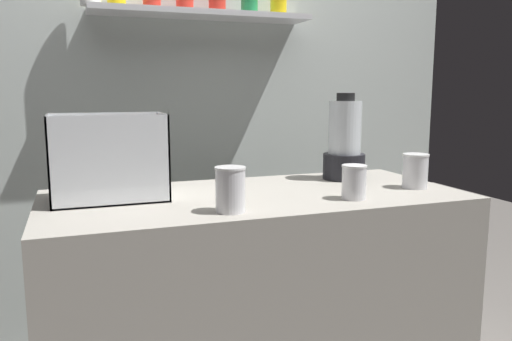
# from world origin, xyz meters

# --- Properties ---
(counter) EXTENTS (1.40, 0.64, 0.90)m
(counter) POSITION_xyz_m (0.00, 0.00, 0.45)
(counter) COLOR #9E998E
(counter) RESTS_ON ground_plane
(back_wall_unit) EXTENTS (2.60, 0.24, 2.50)m
(back_wall_unit) POSITION_xyz_m (-0.00, 0.77, 1.26)
(back_wall_unit) COLOR silver
(back_wall_unit) RESTS_ON ground_plane
(carrot_display_bin) EXTENTS (0.35, 0.21, 0.27)m
(carrot_display_bin) POSITION_xyz_m (-0.46, 0.07, 0.99)
(carrot_display_bin) COLOR white
(carrot_display_bin) RESTS_ON counter
(blender_pitcher) EXTENTS (0.16, 0.16, 0.34)m
(blender_pitcher) POSITION_xyz_m (0.42, 0.16, 1.04)
(blender_pitcher) COLOR black
(blender_pitcher) RESTS_ON counter
(juice_cup_beet_far_left) EXTENTS (0.09, 0.09, 0.13)m
(juice_cup_beet_far_left) POSITION_xyz_m (-0.16, -0.22, 0.96)
(juice_cup_beet_far_left) COLOR white
(juice_cup_beet_far_left) RESTS_ON counter
(juice_cup_mango_left) EXTENTS (0.08, 0.08, 0.11)m
(juice_cup_mango_left) POSITION_xyz_m (0.27, -0.18, 0.95)
(juice_cup_mango_left) COLOR white
(juice_cup_mango_left) RESTS_ON counter
(juice_cup_beet_middle) EXTENTS (0.09, 0.09, 0.12)m
(juice_cup_beet_middle) POSITION_xyz_m (0.57, -0.09, 0.96)
(juice_cup_beet_middle) COLOR white
(juice_cup_beet_middle) RESTS_ON counter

